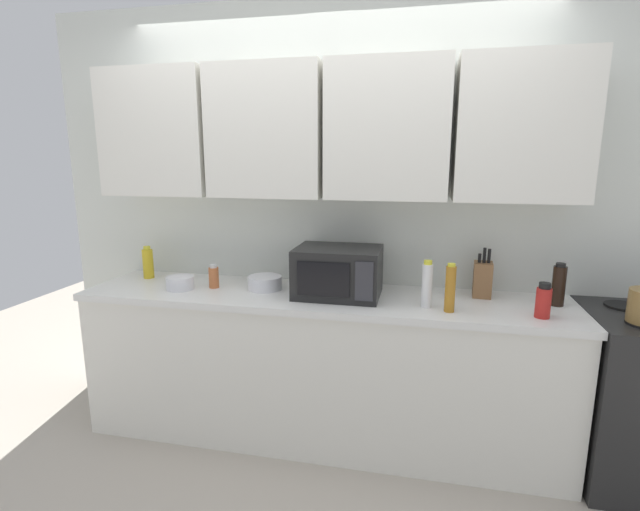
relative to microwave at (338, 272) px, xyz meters
The scene contains 12 objects.
wall_back_with_cabinets 0.60m from the microwave, 113.74° to the left, with size 3.69×0.38×2.60m.
counter_run 0.60m from the microwave, behind, with size 2.82×0.63×0.90m.
microwave is the anchor object (origin of this frame).
knife_block 0.82m from the microwave, 10.98° to the left, with size 0.11×0.13×0.29m.
bottle_yellow_mustard 1.30m from the microwave, behind, with size 0.07×0.07×0.21m.
bottle_spice_jar 0.77m from the microwave, behind, with size 0.06×0.06×0.15m.
bottle_amber_vinegar 0.63m from the microwave, 14.76° to the right, with size 0.05×0.05×0.26m.
bottle_red_sauce 1.07m from the microwave, ahead, with size 0.07×0.07×0.18m.
bottle_soy_dark 1.19m from the microwave, ahead, with size 0.07×0.07×0.23m.
bottle_white_jar 0.51m from the microwave, 12.64° to the right, with size 0.06×0.06×0.25m.
bowl_ceramic_small 0.96m from the microwave, behind, with size 0.16×0.16×0.08m, color silver.
bowl_mixing_large 0.47m from the microwave, behind, with size 0.20×0.20×0.08m, color silver.
Camera 1 is at (0.56, -2.86, 1.68)m, focal length 26.32 mm.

